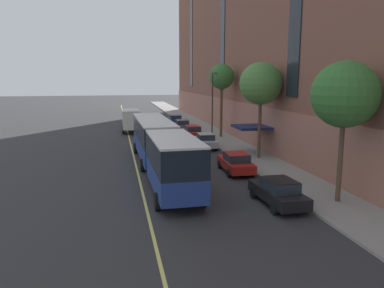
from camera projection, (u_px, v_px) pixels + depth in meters
The scene contains 16 objects.
ground_plane at pixel (167, 170), 29.48m from camera, with size 260.00×260.00×0.00m, color #303033.
sidewalk at pixel (254, 157), 34.02m from camera, with size 4.03×160.00×0.15m, color gray.
city_bus at pixel (160, 145), 28.34m from camera, with size 3.20×19.64×3.72m.
parked_car_red_0 at pixel (236, 162), 28.65m from camera, with size 2.11×4.60×1.56m.
parked_car_darkgray_1 at pixel (182, 125), 50.93m from camera, with size 1.99×4.47×1.56m.
parked_car_black_2 at pixel (278, 192), 21.29m from camera, with size 2.08×4.65×1.56m.
parked_car_silver_4 at pixel (205, 141), 38.52m from camera, with size 2.06×4.51×1.56m.
parked_car_navy_5 at pixel (175, 120), 57.56m from camera, with size 2.11×4.57×1.56m.
parked_car_red_6 at pixel (192, 132), 44.80m from camera, with size 2.06×4.83×1.56m.
box_truck at pixel (131, 119), 49.80m from camera, with size 2.42×7.13×3.05m.
street_tree_near_corner at pixel (345, 95), 20.61m from camera, with size 3.70×3.70×7.98m.
street_tree_mid_block at pixel (261, 84), 32.39m from camera, with size 3.70×3.70×8.40m.
street_tree_far_uptown at pixel (222, 77), 44.14m from camera, with size 2.97×2.97×8.66m.
street_lamp at pixel (213, 99), 42.05m from camera, with size 0.36×1.48×7.65m.
fire_hydrant at pixel (249, 160), 31.01m from camera, with size 0.42×0.24×0.72m.
lane_centerline at pixel (135, 163), 31.92m from camera, with size 0.16×140.00×0.01m, color #E0D66B.
Camera 1 is at (-3.83, -28.48, 7.19)m, focal length 35.00 mm.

